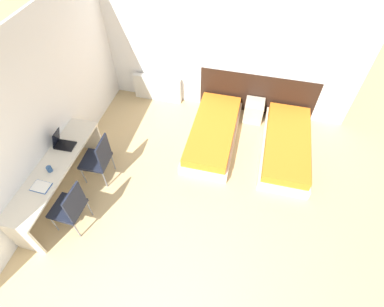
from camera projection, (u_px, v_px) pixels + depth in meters
wall_back at (217, 49)px, 5.74m from camera, size 5.52×0.05×2.70m
wall_left at (47, 105)px, 4.69m from camera, size 0.05×5.41×2.70m
headboard_panel at (257, 94)px, 6.25m from camera, size 2.40×0.03×0.93m
bed_near_window at (213, 133)px, 5.91m from camera, size 0.88×2.04×0.38m
bed_near_door at (286, 146)px, 5.69m from camera, size 0.88×2.04×0.38m
nightstand at (254, 111)px, 6.29m from camera, size 0.39×0.40×0.44m
radiator at (158, 88)px, 6.66m from camera, size 1.07×0.12×0.59m
desk at (56, 173)px, 4.77m from camera, size 0.51×2.14×0.75m
chair_near_laptop at (98, 158)px, 5.05m from camera, size 0.47×0.47×0.96m
chair_near_notebook at (70, 207)px, 4.44m from camera, size 0.47×0.47×0.96m
laptop at (62, 143)px, 4.89m from camera, size 0.33×0.23×0.32m
open_notebook at (41, 187)px, 4.40m from camera, size 0.28×0.21×0.02m
mug at (49, 169)px, 4.56m from camera, size 0.08×0.08×0.09m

